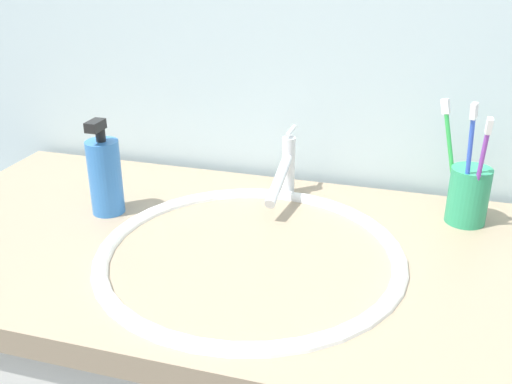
{
  "coord_description": "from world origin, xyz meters",
  "views": [
    {
      "loc": [
        0.25,
        -0.74,
        1.34
      ],
      "look_at": [
        0.03,
        0.0,
        0.99
      ],
      "focal_mm": 40.82,
      "sensor_mm": 36.0,
      "label": 1
    }
  ],
  "objects_px": {
    "soap_dispenser": "(105,175)",
    "toothbrush_blue": "(469,158)",
    "faucet": "(285,170)",
    "toothbrush_green": "(450,150)",
    "toothbrush_cup": "(468,196)",
    "toothbrush_purple": "(480,166)"
  },
  "relations": [
    {
      "from": "faucet",
      "to": "soap_dispenser",
      "type": "bearing_deg",
      "value": -153.44
    },
    {
      "from": "toothbrush_cup",
      "to": "toothbrush_blue",
      "type": "bearing_deg",
      "value": -110.35
    },
    {
      "from": "faucet",
      "to": "toothbrush_purple",
      "type": "xyz_separation_m",
      "value": [
        0.31,
        -0.04,
        0.06
      ]
    },
    {
      "from": "soap_dispenser",
      "to": "toothbrush_blue",
      "type": "bearing_deg",
      "value": 10.31
    },
    {
      "from": "faucet",
      "to": "soap_dispenser",
      "type": "height_order",
      "value": "soap_dispenser"
    },
    {
      "from": "faucet",
      "to": "toothbrush_purple",
      "type": "height_order",
      "value": "toothbrush_purple"
    },
    {
      "from": "toothbrush_cup",
      "to": "soap_dispenser",
      "type": "height_order",
      "value": "soap_dispenser"
    },
    {
      "from": "toothbrush_purple",
      "to": "soap_dispenser",
      "type": "xyz_separation_m",
      "value": [
        -0.59,
        -0.1,
        -0.04
      ]
    },
    {
      "from": "toothbrush_green",
      "to": "toothbrush_purple",
      "type": "bearing_deg",
      "value": -52.84
    },
    {
      "from": "faucet",
      "to": "toothbrush_blue",
      "type": "bearing_deg",
      "value": -6.43
    },
    {
      "from": "toothbrush_cup",
      "to": "soap_dispenser",
      "type": "xyz_separation_m",
      "value": [
        -0.58,
        -0.13,
        0.02
      ]
    },
    {
      "from": "faucet",
      "to": "toothbrush_cup",
      "type": "bearing_deg",
      "value": -1.0
    },
    {
      "from": "toothbrush_cup",
      "to": "toothbrush_blue",
      "type": "height_order",
      "value": "toothbrush_blue"
    },
    {
      "from": "toothbrush_blue",
      "to": "toothbrush_cup",
      "type": "bearing_deg",
      "value": 69.65
    },
    {
      "from": "toothbrush_cup",
      "to": "soap_dispenser",
      "type": "distance_m",
      "value": 0.6
    },
    {
      "from": "toothbrush_purple",
      "to": "faucet",
      "type": "bearing_deg",
      "value": 173.21
    },
    {
      "from": "toothbrush_green",
      "to": "soap_dispenser",
      "type": "xyz_separation_m",
      "value": [
        -0.54,
        -0.16,
        -0.05
      ]
    },
    {
      "from": "toothbrush_green",
      "to": "faucet",
      "type": "bearing_deg",
      "value": -175.68
    },
    {
      "from": "faucet",
      "to": "soap_dispenser",
      "type": "relative_size",
      "value": 1.04
    },
    {
      "from": "faucet",
      "to": "toothbrush_green",
      "type": "height_order",
      "value": "toothbrush_green"
    },
    {
      "from": "toothbrush_purple",
      "to": "toothbrush_blue",
      "type": "height_order",
      "value": "toothbrush_blue"
    },
    {
      "from": "toothbrush_cup",
      "to": "toothbrush_blue",
      "type": "relative_size",
      "value": 0.46
    }
  ]
}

